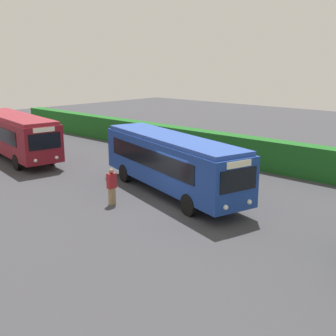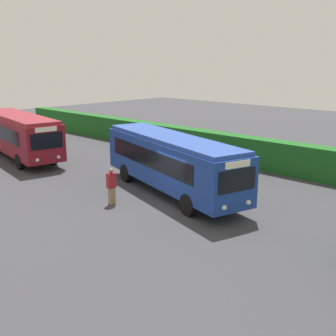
# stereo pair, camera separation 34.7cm
# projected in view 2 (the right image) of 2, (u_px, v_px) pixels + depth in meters

# --- Properties ---
(ground_plane) EXTENTS (87.33, 87.33, 0.00)m
(ground_plane) POSITION_uv_depth(u_px,v_px,m) (173.00, 207.00, 19.70)
(ground_plane) COLOR #38383D
(bus_maroon) EXTENTS (10.52, 3.98, 3.06)m
(bus_maroon) POSITION_uv_depth(u_px,v_px,m) (19.00, 133.00, 29.19)
(bus_maroon) COLOR maroon
(bus_maroon) RESTS_ON ground_plane
(bus_blue) EXTENTS (10.53, 4.95, 3.00)m
(bus_blue) POSITION_uv_depth(u_px,v_px,m) (171.00, 160.00, 21.31)
(bus_blue) COLOR navy
(bus_blue) RESTS_ON ground_plane
(person_right) EXTENTS (0.34, 0.51, 1.79)m
(person_right) POSITION_uv_depth(u_px,v_px,m) (174.00, 158.00, 25.47)
(person_right) COLOR olive
(person_right) RESTS_ON ground_plane
(person_far) EXTENTS (0.27, 0.42, 1.76)m
(person_far) POSITION_uv_depth(u_px,v_px,m) (112.00, 185.00, 19.83)
(person_far) COLOR olive
(person_far) RESTS_ON ground_plane
(hedge_row) EXTENTS (55.67, 1.13, 1.92)m
(hedge_row) POSITION_uv_depth(u_px,v_px,m) (274.00, 156.00, 25.88)
(hedge_row) COLOR #1C5B1F
(hedge_row) RESTS_ON ground_plane
(traffic_cone) EXTENTS (0.36, 0.36, 0.60)m
(traffic_cone) POSITION_uv_depth(u_px,v_px,m) (139.00, 159.00, 27.93)
(traffic_cone) COLOR orange
(traffic_cone) RESTS_ON ground_plane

